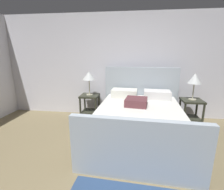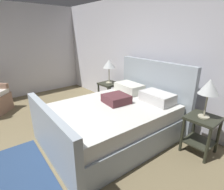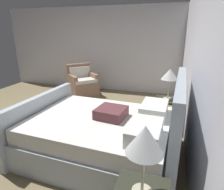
{
  "view_description": "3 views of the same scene",
  "coord_description": "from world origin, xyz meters",
  "views": [
    {
      "loc": [
        0.24,
        -1.29,
        1.58
      ],
      "look_at": [
        -0.09,
        1.39,
        0.9
      ],
      "focal_mm": 26.2,
      "sensor_mm": 36.0,
      "label": 1
    },
    {
      "loc": [
        2.47,
        -0.21,
        1.78
      ],
      "look_at": [
        0.34,
        1.62,
        0.79
      ],
      "focal_mm": 28.41,
      "sensor_mm": 36.0,
      "label": 2
    },
    {
      "loc": [
        2.77,
        2.47,
        1.79
      ],
      "look_at": [
        0.07,
        1.66,
        0.87
      ],
      "focal_mm": 30.89,
      "sensor_mm": 36.0,
      "label": 3
    }
  ],
  "objects": [
    {
      "name": "table_lamp_right",
      "position": [
        1.56,
        2.35,
        1.06
      ],
      "size": [
        0.28,
        0.28,
        0.58
      ],
      "color": "#B7B293",
      "rests_on": "nightstand_right"
    },
    {
      "name": "area_rug",
      "position": [
        0.39,
        -0.12,
        0.01
      ],
      "size": [
        1.77,
        1.19,
        0.01
      ],
      "primitive_type": "cube",
      "rotation": [
        0.0,
        0.0,
        -0.06
      ],
      "color": "navy",
      "rests_on": "ground"
    },
    {
      "name": "nightstand_left",
      "position": [
        -0.79,
        2.49,
        0.4
      ],
      "size": [
        0.44,
        0.44,
        0.6
      ],
      "color": "#2C2E22",
      "rests_on": "ground"
    },
    {
      "name": "bed",
      "position": [
        0.39,
        1.63,
        0.36
      ],
      "size": [
        1.84,
        2.29,
        1.27
      ],
      "color": "#A3AFBA",
      "rests_on": "ground"
    },
    {
      "name": "table_lamp_left",
      "position": [
        -0.79,
        2.49,
        1.06
      ],
      "size": [
        0.3,
        0.3,
        0.57
      ],
      "color": "#B7B293",
      "rests_on": "nightstand_left"
    },
    {
      "name": "ground_plane",
      "position": [
        0.0,
        0.0,
        -0.01
      ],
      "size": [
        6.05,
        5.64,
        0.02
      ],
      "primitive_type": "cube",
      "color": "#7A6C4C"
    },
    {
      "name": "wall_back",
      "position": [
        0.0,
        2.88,
        1.27
      ],
      "size": [
        6.17,
        0.12,
        2.53
      ],
      "primitive_type": "cube",
      "color": "silver",
      "rests_on": "ground"
    },
    {
      "name": "nightstand_right",
      "position": [
        1.56,
        2.35,
        0.4
      ],
      "size": [
        0.44,
        0.44,
        0.6
      ],
      "color": "#2C2E22",
      "rests_on": "ground"
    }
  ]
}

